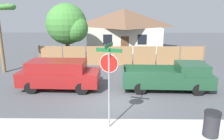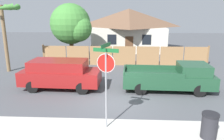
% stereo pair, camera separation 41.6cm
% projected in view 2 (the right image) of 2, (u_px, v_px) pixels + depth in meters
% --- Properties ---
extents(ground_plane, '(80.00, 80.00, 0.00)m').
position_uv_depth(ground_plane, '(114.00, 101.00, 11.66)').
color(ground_plane, '#4C4F54').
extents(sidewalk_strip, '(36.00, 3.20, 0.01)m').
position_uv_depth(sidewalk_strip, '(111.00, 139.00, 8.18)').
color(sidewalk_strip, beige).
rests_on(sidewalk_strip, ground).
extents(wooden_fence, '(14.67, 0.12, 1.81)m').
position_uv_depth(wooden_fence, '(124.00, 56.00, 19.34)').
color(wooden_fence, '#997047').
rests_on(wooden_fence, ground).
extents(house, '(9.24, 8.03, 5.02)m').
position_uv_depth(house, '(129.00, 28.00, 27.55)').
color(house, beige).
rests_on(house, ground).
extents(oak_tree, '(3.94, 3.75, 5.42)m').
position_uv_depth(oak_tree, '(72.00, 25.00, 20.24)').
color(oak_tree, brown).
rests_on(oak_tree, ground).
extents(palm_tree, '(2.59, 2.79, 5.23)m').
position_uv_depth(palm_tree, '(2.00, 14.00, 16.45)').
color(palm_tree, brown).
rests_on(palm_tree, ground).
extents(red_suv, '(4.87, 2.11, 1.80)m').
position_uv_depth(red_suv, '(60.00, 73.00, 13.38)').
color(red_suv, maroon).
rests_on(red_suv, ground).
extents(orange_pickup, '(5.37, 2.21, 1.69)m').
position_uv_depth(orange_pickup, '(172.00, 77.00, 13.08)').
color(orange_pickup, '#1E472D').
rests_on(orange_pickup, ground).
extents(stop_sign, '(1.00, 0.90, 3.48)m').
position_uv_depth(stop_sign, '(106.00, 71.00, 8.44)').
color(stop_sign, gray).
rests_on(stop_sign, ground).
extents(trash_bin, '(0.63, 0.63, 1.00)m').
position_uv_depth(trash_bin, '(209.00, 126.00, 8.17)').
color(trash_bin, '#28282D').
rests_on(trash_bin, ground).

